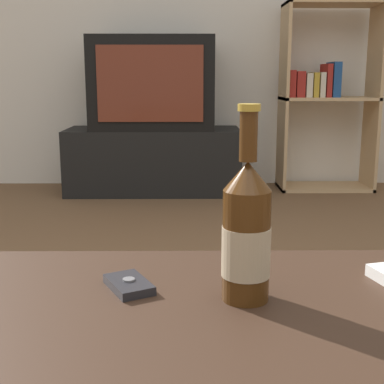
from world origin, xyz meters
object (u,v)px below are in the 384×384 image
television (153,83)px  cell_phone (129,285)px  tv_stand (154,160)px  beer_bottle (246,233)px  bookshelf (324,94)px

television → cell_phone: television is taller
tv_stand → beer_bottle: bearing=-83.5°
cell_phone → television: bearing=65.5°
beer_bottle → television: bearing=96.5°
television → beer_bottle: size_ratio=2.60×
beer_bottle → tv_stand: bearing=96.5°
tv_stand → cell_phone: 2.61m
beer_bottle → bookshelf: bearing=73.7°
television → bookshelf: (1.10, 0.09, -0.07)m
television → cell_phone: size_ratio=7.10×
bookshelf → cell_phone: 2.86m
tv_stand → television: (-0.00, -0.00, 0.48)m
bookshelf → tv_stand: bearing=-175.7°
television → bookshelf: size_ratio=0.64×
tv_stand → bookshelf: (1.10, 0.08, 0.42)m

